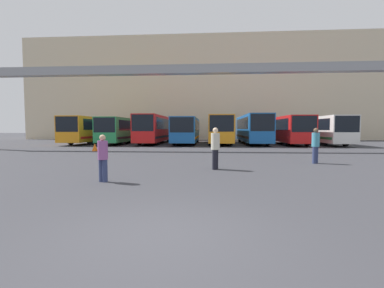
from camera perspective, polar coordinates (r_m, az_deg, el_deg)
ground_plane at (r=4.51m, az=-7.16°, el=-20.12°), size 200.00×200.00×0.00m
building_backdrop at (r=48.15m, az=3.05°, el=11.40°), size 61.19×12.00×16.98m
overhead_gantry at (r=21.61m, az=1.82°, el=14.66°), size 38.13×0.80×6.97m
bus_slot_0 at (r=34.31m, az=-20.97°, el=3.22°), size 2.59×12.24×3.14m
bus_slot_1 at (r=32.41m, az=-15.05°, el=3.21°), size 2.44×11.28×3.02m
bus_slot_2 at (r=31.67m, az=-8.17°, el=3.58°), size 2.44×11.92×3.31m
bus_slot_3 at (r=30.60m, az=-1.19°, el=3.32°), size 2.60×10.96×3.03m
bus_slot_4 at (r=30.92m, az=6.12°, el=3.51°), size 2.60×11.79×3.22m
bus_slot_5 at (r=31.44m, az=13.24°, el=3.54°), size 2.51×12.07×3.33m
bus_slot_6 at (r=31.35m, az=20.59°, el=3.22°), size 2.56×10.10×3.13m
bus_slot_7 at (r=32.80m, az=27.08°, el=3.04°), size 2.48×10.37×3.12m
pedestrian_far_center at (r=14.72m, az=25.76°, el=-0.13°), size 0.38×0.38×1.83m
pedestrian_near_right at (r=11.35m, az=5.21°, el=-0.73°), size 0.38×0.38×1.85m
pedestrian_mid_left at (r=9.17m, az=-19.19°, el=-2.72°), size 0.33×0.33×1.60m
traffic_cone at (r=22.09m, az=-20.78°, el=-0.67°), size 0.46×0.46×0.62m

